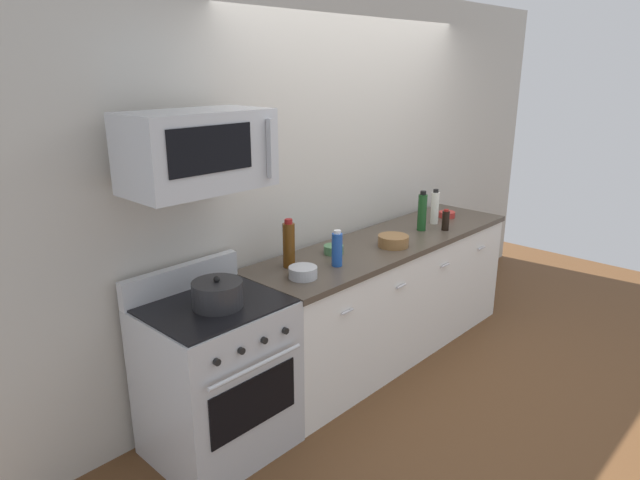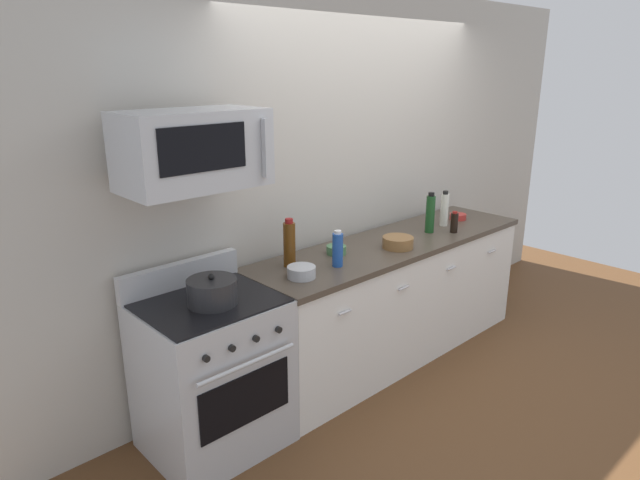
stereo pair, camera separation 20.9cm
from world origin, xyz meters
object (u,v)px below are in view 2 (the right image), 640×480
object	(u,v)px
range_oven	(212,373)
microwave	(193,149)
bottle_soda_blue	(338,249)
bottle_wine_green	(430,213)
bottle_vinegar_white	(445,209)
bowl_red_small	(458,216)
bowl_wooden_salad	(398,242)
stockpot	(212,292)
bottle_soy_sauce_dark	(454,222)
bowl_steel_prep	(301,272)
bottle_wine_amber	(289,244)
bowl_green_glaze	(336,250)

from	to	relation	value
range_oven	microwave	size ratio (longest dim) A/B	1.44
bottle_soda_blue	bottle_wine_green	bearing A→B (deg)	2.96
bottle_vinegar_white	bowl_red_small	distance (m)	0.27
bowl_red_small	bowl_wooden_salad	distance (m)	0.97
range_oven	stockpot	size ratio (longest dim) A/B	3.92
bottle_soy_sauce_dark	bowl_steel_prep	size ratio (longest dim) A/B	0.96
bottle_wine_amber	stockpot	distance (m)	0.72
bottle_wine_green	bowl_green_glaze	bearing A→B (deg)	172.23
range_oven	stockpot	world-z (taller)	stockpot
microwave	bottle_vinegar_white	distance (m)	2.32
bottle_soy_sauce_dark	bowl_red_small	distance (m)	0.41
microwave	bottle_soda_blue	distance (m)	1.17
bottle_wine_amber	bowl_wooden_salad	bearing A→B (deg)	-16.28
microwave	stockpot	xyz separation A→B (m)	(-0.00, -0.10, -0.76)
bottle_wine_amber	bowl_green_glaze	size ratio (longest dim) A/B	2.34
bottle_soda_blue	bowl_steel_prep	world-z (taller)	bottle_soda_blue
bottle_wine_amber	stockpot	xyz separation A→B (m)	(-0.69, -0.17, -0.08)
bowl_red_small	bottle_vinegar_white	bearing A→B (deg)	-173.49
bottle_soy_sauce_dark	bottle_soda_blue	distance (m)	1.19
bottle_vinegar_white	bottle_wine_amber	xyz separation A→B (m)	(-1.53, 0.12, 0.02)
microwave	bottle_vinegar_white	xyz separation A→B (m)	(2.22, -0.05, -0.69)
bowl_red_small	bottle_wine_amber	bearing A→B (deg)	176.92
bottle_wine_green	bowl_green_glaze	size ratio (longest dim) A/B	2.32
bowl_green_glaze	bowl_wooden_salad	xyz separation A→B (m)	(0.42, -0.20, 0.01)
bottle_vinegar_white	bowl_red_small	world-z (taller)	bottle_vinegar_white
bottle_wine_green	bowl_red_small	size ratio (longest dim) A/B	2.30
bottle_vinegar_white	bowl_steel_prep	bearing A→B (deg)	-177.14
bowl_steel_prep	bowl_wooden_salad	size ratio (longest dim) A/B	0.80
bottle_soda_blue	stockpot	distance (m)	0.92
bottle_wine_green	bottle_wine_amber	bearing A→B (deg)	173.11
bottle_wine_green	bowl_wooden_salad	distance (m)	0.50
bottle_soy_sauce_dark	stockpot	distance (m)	2.11
bowl_steel_prep	stockpot	size ratio (longest dim) A/B	0.65
bottle_vinegar_white	bottle_wine_green	size ratio (longest dim) A/B	0.91
microwave	bottle_wine_green	distance (m)	2.09
bottle_soda_blue	bottle_wine_amber	size ratio (longest dim) A/B	0.75
bottle_soy_sauce_dark	stockpot	world-z (taller)	stockpot
range_oven	stockpot	distance (m)	0.53
bowl_wooden_salad	bowl_green_glaze	bearing A→B (deg)	154.04
bottle_vinegar_white	bowl_red_small	size ratio (longest dim) A/B	2.09
bottle_vinegar_white	bottle_soda_blue	distance (m)	1.30
bottle_wine_green	bowl_red_small	bearing A→B (deg)	7.12
bowl_steel_prep	bottle_vinegar_white	bearing A→B (deg)	2.86
bowl_red_small	bowl_green_glaze	size ratio (longest dim) A/B	1.01
bottle_vinegar_white	bottle_soy_sauce_dark	xyz separation A→B (m)	(-0.11, -0.17, -0.06)
range_oven	bottle_vinegar_white	xyz separation A→B (m)	(2.22, -0.00, 0.59)
bottle_wine_green	bottle_soy_sauce_dark	bearing A→B (deg)	-45.98
bottle_soda_blue	bowl_steel_prep	bearing A→B (deg)	178.68
bottle_soy_sauce_dark	bowl_green_glaze	distance (m)	1.06
bottle_vinegar_white	bottle_soda_blue	world-z (taller)	bottle_vinegar_white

